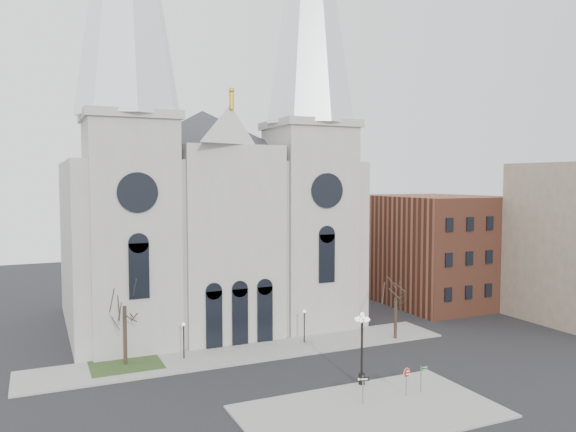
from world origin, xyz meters
name	(u,v)px	position (x,y,z in m)	size (l,w,h in m)	color
ground	(300,394)	(0.00, 0.00, 0.00)	(160.00, 160.00, 0.00)	black
sidewalk_near	(370,411)	(3.00, -5.00, 0.07)	(18.00, 10.00, 0.14)	gray
sidewalk_far	(249,352)	(0.00, 11.00, 0.07)	(40.00, 6.00, 0.14)	gray
grass_patch	(126,365)	(-11.00, 12.00, 0.09)	(6.00, 5.00, 0.18)	#2C411B
cathedral	(211,158)	(0.00, 22.86, 18.48)	(33.00, 26.66, 54.00)	#9C9992
bg_building_brick	(433,249)	(30.00, 22.00, 7.00)	(14.00, 18.00, 14.00)	brown
tree_left	(124,302)	(-11.00, 12.00, 5.58)	(3.20, 3.20, 7.50)	black
tree_right	(396,296)	(15.00, 9.00, 4.47)	(3.20, 3.20, 6.00)	black
ped_lamp_left	(184,334)	(-6.00, 11.50, 2.33)	(0.32, 0.32, 3.26)	black
ped_lamp_right	(304,320)	(6.00, 11.50, 2.33)	(0.32, 0.32, 3.26)	black
stop_sign	(406,375)	(6.93, -3.84, 1.68)	(0.77, 0.13, 2.13)	slate
globe_lamp	(362,339)	(5.14, -0.50, 3.73)	(1.31, 1.31, 5.72)	black
one_way_sign	(363,384)	(3.22, -3.74, 1.52)	(0.86, 0.30, 2.02)	slate
street_name_sign	(422,376)	(8.44, -3.71, 1.34)	(0.64, 0.08, 2.01)	slate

